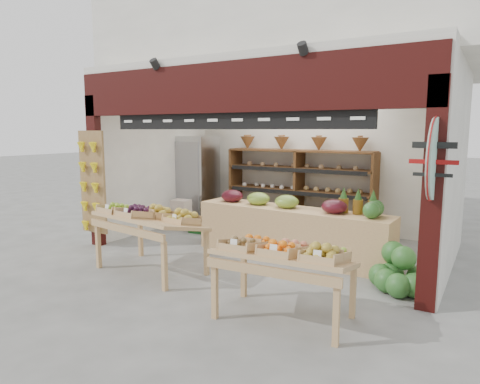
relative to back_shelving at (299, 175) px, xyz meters
name	(u,v)px	position (x,y,z in m)	size (l,w,h in m)	color
ground	(260,253)	(0.14, -1.94, -1.15)	(60.00, 60.00, 0.00)	#64635F
shop_structure	(302,30)	(0.14, -0.33, 2.77)	(6.36, 5.12, 5.40)	white
banana_board	(91,184)	(-2.59, -3.12, -0.03)	(0.60, 0.15, 1.80)	olive
gift_sign	(434,159)	(2.89, -3.09, 0.60)	(0.04, 0.93, 0.92)	#A5D0BC
back_shelving	(299,175)	(0.00, 0.00, 0.00)	(3.13, 0.51, 1.92)	brown
refrigerator	(197,179)	(-2.26, -0.47, -0.19)	(0.75, 0.75, 1.93)	#B3B6BB
cardboard_stack	(191,219)	(-1.90, -1.21, -0.92)	(0.97, 0.71, 0.62)	beige
mid_counter	(291,230)	(0.69, -1.91, -0.70)	(3.27, 0.80, 1.03)	tan
display_table_left	(147,217)	(-0.87, -3.58, -0.36)	(1.71, 1.10, 1.02)	tan
display_table_right	(285,253)	(1.58, -4.05, -0.41)	(1.51, 0.91, 0.95)	tan
watermelon_pile	(398,273)	(2.49, -2.53, -0.92)	(0.76, 0.78, 0.59)	#1B531F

